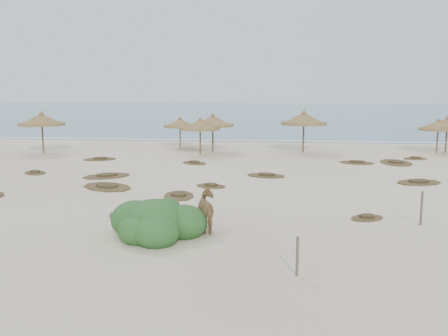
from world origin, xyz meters
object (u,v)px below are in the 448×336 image
at_px(palapa_0, 42,120).
at_px(palapa_1, 180,123).
at_px(horse, 209,211).
at_px(bush, 156,223).

distance_m(palapa_0, palapa_1, 10.56).
bearing_deg(palapa_1, palapa_0, -155.58).
relative_size(palapa_1, horse, 1.75).
distance_m(palapa_0, bush, 24.03).
height_order(palapa_1, bush, palapa_1).
xyz_separation_m(palapa_0, palapa_1, (9.60, 4.36, -0.50)).
distance_m(palapa_1, bush, 24.49).
height_order(horse, bush, horse).
bearing_deg(bush, palapa_0, 124.39).
xyz_separation_m(palapa_1, bush, (3.93, -24.13, -1.47)).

